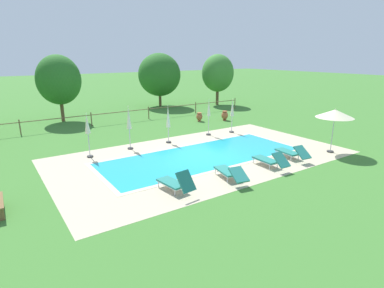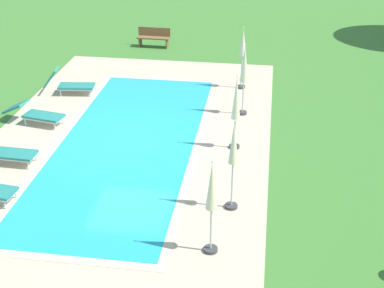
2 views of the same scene
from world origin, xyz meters
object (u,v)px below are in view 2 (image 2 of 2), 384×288
Objects in this scene: patio_umbrella_closed_row_west at (212,193)px; patio_umbrella_closed_row_centre at (233,152)px; sun_lounger_north_end at (35,114)px; patio_umbrella_closed_row_mid_west at (243,47)px; sun_lounger_north_near_steps at (3,151)px; patio_umbrella_closed_row_mid_east at (244,68)px; wooden_bench_lawn_side at (154,37)px; sun_lounger_north_mid at (69,84)px; patio_umbrella_closed_row_east at (236,103)px.

patio_umbrella_closed_row_west is 0.96× the size of patio_umbrella_closed_row_centre.
patio_umbrella_closed_row_mid_west reaches higher than sun_lounger_north_end.
patio_umbrella_closed_row_mid_west reaches higher than sun_lounger_north_near_steps.
wooden_bench_lawn_side is at bearing -146.60° from patio_umbrella_closed_row_mid_east.
wooden_bench_lawn_side is (-11.18, 2.06, 0.09)m from sun_lounger_north_near_steps.
sun_lounger_north_mid is at bearing -134.96° from patio_umbrella_closed_row_centre.
sun_lounger_north_end is at bearing -57.81° from patio_umbrella_closed_row_mid_west.
sun_lounger_north_near_steps reaches higher than sun_lounger_north_end.
sun_lounger_north_mid is 0.81× the size of patio_umbrella_closed_row_east.
sun_lounger_north_near_steps is 2.61m from sun_lounger_north_end.
patio_umbrella_closed_row_west is at bearing -1.82° from patio_umbrella_closed_row_mid_east.
sun_lounger_north_mid is (-5.19, 0.12, 0.02)m from sun_lounger_north_near_steps.
patio_umbrella_closed_row_west is 1.80m from patio_umbrella_closed_row_centre.
patio_umbrella_closed_row_centre is (3.95, 6.78, 1.25)m from sun_lounger_north_end.
patio_umbrella_closed_row_east is (4.85, 0.12, -0.13)m from patio_umbrella_closed_row_mid_west.
patio_umbrella_closed_row_west is 1.55× the size of wooden_bench_lawn_side.
patio_umbrella_closed_row_west reaches higher than patio_umbrella_closed_row_east.
patio_umbrella_closed_row_mid_east reaches higher than sun_lounger_north_mid.
sun_lounger_north_mid is 2.59m from sun_lounger_north_end.
sun_lounger_north_near_steps is 0.86× the size of patio_umbrella_closed_row_east.
patio_umbrella_closed_row_mid_west is 1.56× the size of wooden_bench_lawn_side.
patio_umbrella_closed_row_east reaches higher than wooden_bench_lawn_side.
patio_umbrella_closed_row_east is (3.34, 6.37, 1.09)m from sun_lounger_north_mid.
patio_umbrella_closed_row_centre is 5.67m from patio_umbrella_closed_row_mid_east.
patio_umbrella_closed_row_east is (0.76, 6.61, 1.13)m from sun_lounger_north_end.
sun_lounger_north_end is (-2.61, -0.12, -0.02)m from sun_lounger_north_near_steps.
sun_lounger_north_mid is 0.88× the size of sun_lounger_north_end.
patio_umbrella_closed_row_mid_east is (0.85, 6.45, 1.26)m from sun_lounger_north_mid.
sun_lounger_north_mid is 10.43m from patio_umbrella_closed_row_west.
patio_umbrella_closed_row_east reaches higher than sun_lounger_north_near_steps.
patio_umbrella_closed_row_centre is (1.34, 6.66, 1.23)m from sun_lounger_north_near_steps.
patio_umbrella_closed_row_mid_east is at bearing 4.81° from patio_umbrella_closed_row_mid_west.
patio_umbrella_closed_row_centre reaches higher than sun_lounger_north_end.
patio_umbrella_closed_row_mid_east is 1.65× the size of wooden_bench_lawn_side.
wooden_bench_lawn_side is at bearing -159.83° from patio_umbrella_closed_row_centre.
patio_umbrella_closed_row_centre is at bearing 0.84° from patio_umbrella_closed_row_mid_east.
patio_umbrella_closed_row_east is 1.54× the size of wooden_bench_lawn_side.
patio_umbrella_closed_row_west is (8.30, 6.22, 1.15)m from sun_lounger_north_mid.
patio_umbrella_closed_row_mid_west reaches higher than patio_umbrella_closed_row_east.
patio_umbrella_closed_row_mid_west is 4.85m from patio_umbrella_closed_row_east.
patio_umbrella_closed_row_east is at bearing 83.45° from sun_lounger_north_end.
patio_umbrella_closed_row_mid_west is at bearing 43.91° from wooden_bench_lawn_side.
patio_umbrella_closed_row_mid_east is at bearing 178.15° from patio_umbrella_closed_row_east.
patio_umbrella_closed_row_mid_west is at bearing 122.19° from sun_lounger_north_end.
sun_lounger_north_near_steps is 0.85× the size of patio_umbrella_closed_row_west.
patio_umbrella_closed_row_mid_east is 8.29m from wooden_bench_lawn_side.
patio_umbrella_closed_row_east is at bearing 105.89° from sun_lounger_north_near_steps.
sun_lounger_north_near_steps is at bearing 2.61° from sun_lounger_north_end.
sun_lounger_north_end is at bearing -120.21° from patio_umbrella_closed_row_centre.
patio_umbrella_closed_row_west is 1.00× the size of patio_umbrella_closed_row_east.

